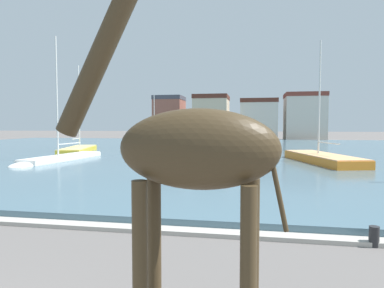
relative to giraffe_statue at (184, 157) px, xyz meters
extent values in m
cube|color=#476675|center=(-3.35, 32.04, -2.44)|extent=(79.87, 53.23, 0.31)
cube|color=#ADA89E|center=(-3.35, 5.17, -2.54)|extent=(79.87, 0.50, 0.12)
cylinder|color=#42331E|center=(-0.45, -0.19, -1.42)|extent=(0.17, 0.17, 2.36)
cylinder|color=#42331E|center=(-0.42, 0.25, -1.42)|extent=(0.17, 0.17, 2.36)
cylinder|color=#42331E|center=(0.76, 0.17, -1.42)|extent=(0.17, 0.17, 2.36)
ellipsoid|color=#42331E|center=(0.15, -0.01, 0.10)|extent=(1.87, 0.82, 0.90)
cylinder|color=#42331E|center=(-0.98, 0.07, 1.22)|extent=(1.25, 0.35, 2.01)
cylinder|color=#42331E|center=(1.01, -0.07, -0.28)|extent=(0.26, 0.07, 0.95)
cube|color=white|center=(-13.33, 19.58, -2.30)|extent=(2.40, 8.03, 0.60)
ellipsoid|color=white|center=(-13.68, 15.84, -2.30)|extent=(1.75, 2.90, 0.57)
cube|color=silver|center=(-13.33, 19.58, -1.96)|extent=(2.35, 7.87, 0.06)
cylinder|color=silver|center=(-13.38, 18.99, 2.40)|extent=(0.12, 0.12, 8.78)
cylinder|color=silver|center=(-13.25, 20.37, -1.09)|extent=(0.34, 2.76, 0.08)
cube|color=#236B42|center=(-15.90, 52.46, -2.31)|extent=(3.23, 5.88, 0.56)
ellipsoid|color=#236B42|center=(-15.49, 49.85, -2.31)|extent=(2.42, 2.27, 0.54)
cube|color=gray|center=(-15.90, 52.46, -2.00)|extent=(3.16, 5.77, 0.06)
cylinder|color=silver|center=(-15.84, 52.05, 1.70)|extent=(0.12, 0.12, 7.46)
cylinder|color=silver|center=(-15.99, 53.02, -1.13)|extent=(0.39, 1.94, 0.08)
cube|color=orange|center=(5.61, 21.11, -2.18)|extent=(4.45, 8.66, 0.84)
ellipsoid|color=orange|center=(4.56, 24.93, -2.18)|extent=(2.79, 3.37, 0.79)
cube|color=#E2A56E|center=(5.61, 21.11, -1.73)|extent=(4.36, 8.49, 0.06)
cylinder|color=silver|center=(5.44, 21.71, 2.28)|extent=(0.12, 0.12, 8.08)
cylinder|color=silver|center=(5.83, 20.31, -0.86)|extent=(0.85, 2.84, 0.08)
cube|color=gold|center=(-15.85, 26.39, -2.22)|extent=(3.94, 7.93, 0.75)
ellipsoid|color=gold|center=(-16.80, 29.90, -2.22)|extent=(2.45, 3.06, 0.71)
cube|color=#DFCD77|center=(-15.85, 26.39, -1.82)|extent=(3.86, 7.77, 0.06)
cylinder|color=silver|center=(-16.00, 26.94, 2.14)|extent=(0.12, 0.12, 7.99)
cylinder|color=silver|center=(-15.65, 25.65, -0.95)|extent=(0.77, 2.61, 0.08)
cylinder|color=#232326|center=(3.69, 5.02, -2.35)|extent=(0.24, 0.24, 0.50)
cube|color=#8E5142|center=(-16.10, 63.85, 1.41)|extent=(5.64, 6.24, 8.02)
cube|color=#42424C|center=(-16.10, 63.85, 5.82)|extent=(5.75, 6.36, 0.80)
cube|color=#C6B293|center=(-7.08, 61.46, 1.31)|extent=(6.36, 7.82, 7.82)
cube|color=#51281E|center=(-7.08, 61.46, 5.63)|extent=(6.49, 7.97, 0.80)
cube|color=beige|center=(1.93, 63.51, 0.99)|extent=(6.94, 6.18, 7.17)
cube|color=#51281E|center=(1.93, 63.51, 4.97)|extent=(7.08, 6.31, 0.80)
cube|color=beige|center=(10.56, 64.02, 1.51)|extent=(7.32, 7.04, 8.21)
cube|color=brown|center=(10.56, 64.02, 6.01)|extent=(7.47, 7.18, 0.80)
camera|label=1|loc=(0.75, -3.66, 0.36)|focal=31.51mm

